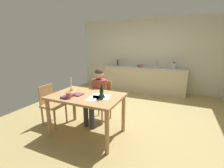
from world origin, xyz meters
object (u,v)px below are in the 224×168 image
object	(u,v)px
dining_table	(87,101)
chair_side_empty	(51,103)
wine_glass_near_sink	(146,63)
candlestick	(71,87)
teacup_on_counter	(140,66)
mixing_bowl	(140,65)
chair_at_table	(102,98)
coffee_mug	(69,96)
wine_bottle_on_table	(102,93)
sink_unit	(156,67)
wine_glass_back_left	(140,63)
book_cookery	(77,94)
book_magazine	(68,96)
wine_glass_by_kettle	(143,63)
bottle_vinegar	(119,63)
bottle_oil	(118,62)
person_seated	(98,92)
stovetop_kettle	(174,66)
wine_glass_back_right	(138,63)

from	to	relation	value
dining_table	chair_side_empty	distance (m)	0.93
chair_side_empty	wine_glass_near_sink	xyz separation A→B (m)	(1.27, 3.39, 0.53)
candlestick	teacup_on_counter	distance (m)	3.07
wine_glass_near_sink	mixing_bowl	bearing A→B (deg)	-149.52
chair_at_table	coffee_mug	world-z (taller)	chair_at_table
chair_side_empty	wine_bottle_on_table	bearing A→B (deg)	-5.33
sink_unit	wine_glass_back_left	bearing A→B (deg)	166.07
book_cookery	sink_unit	world-z (taller)	sink_unit
wine_bottle_on_table	wine_glass_near_sink	bearing A→B (deg)	89.90
book_magazine	wine_glass_by_kettle	distance (m)	3.68
dining_table	wine_glass_by_kettle	distance (m)	3.44
sink_unit	bottle_vinegar	distance (m)	1.36
bottle_oil	wine_glass_back_left	distance (m)	0.87
person_seated	wine_glass_back_left	size ratio (longest dim) A/B	7.76
book_cookery	dining_table	bearing A→B (deg)	20.84
chair_side_empty	wine_glass_near_sink	world-z (taller)	wine_glass_near_sink
bottle_vinegar	book_cookery	bearing A→B (deg)	-82.04
wine_glass_near_sink	wine_bottle_on_table	bearing A→B (deg)	-90.10
coffee_mug	stovetop_kettle	xyz separation A→B (m)	(1.50, 3.55, 0.16)
coffee_mug	book_magazine	xyz separation A→B (m)	(-0.06, 0.06, -0.04)
sink_unit	teacup_on_counter	xyz separation A→B (m)	(-0.52, -0.15, 0.03)
chair_at_table	wine_glass_near_sink	world-z (taller)	wine_glass_near_sink
dining_table	book_cookery	bearing A→B (deg)	-159.92
teacup_on_counter	wine_glass_back_left	bearing A→B (deg)	103.32
book_magazine	teacup_on_counter	world-z (taller)	teacup_on_counter
stovetop_kettle	wine_glass_back_right	world-z (taller)	stovetop_kettle
wine_bottle_on_table	teacup_on_counter	xyz separation A→B (m)	(-0.13, 3.21, 0.06)
teacup_on_counter	chair_side_empty	bearing A→B (deg)	-110.16
sink_unit	wine_glass_back_right	distance (m)	0.70
chair_side_empty	coffee_mug	distance (m)	0.87
book_magazine	wine_glass_back_left	bearing A→B (deg)	85.26
book_cookery	wine_bottle_on_table	xyz separation A→B (m)	(0.51, -0.03, 0.10)
coffee_mug	wine_glass_near_sink	xyz separation A→B (m)	(0.54, 3.70, 0.17)
person_seated	teacup_on_counter	size ratio (longest dim) A/B	9.25
wine_glass_back_right	teacup_on_counter	bearing A→B (deg)	-61.31
person_seated	wine_glass_back_right	xyz separation A→B (m)	(0.12, 2.89, 0.33)
book_cookery	wine_glass_by_kettle	size ratio (longest dim) A/B	1.15
chair_at_table	chair_side_empty	distance (m)	1.08
candlestick	wine_glass_back_left	size ratio (longest dim) A/B	1.72
chair_at_table	wine_glass_near_sink	xyz separation A→B (m)	(0.41, 2.74, 0.50)
dining_table	mixing_bowl	xyz separation A→B (m)	(0.16, 3.30, 0.28)
wine_glass_near_sink	wine_glass_back_left	xyz separation A→B (m)	(-0.21, 0.00, 0.00)
wine_bottle_on_table	stovetop_kettle	world-z (taller)	stovetop_kettle
wine_bottle_on_table	mixing_bowl	distance (m)	3.39
mixing_bowl	teacup_on_counter	bearing A→B (deg)	-70.28
bottle_vinegar	sink_unit	bearing A→B (deg)	2.53
candlestick	wine_glass_by_kettle	world-z (taller)	wine_glass_by_kettle
chair_at_table	wine_glass_back_right	xyz separation A→B (m)	(0.11, 2.74, 0.50)
book_magazine	sink_unit	distance (m)	3.63
candlestick	book_magazine	size ratio (longest dim) A/B	1.04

